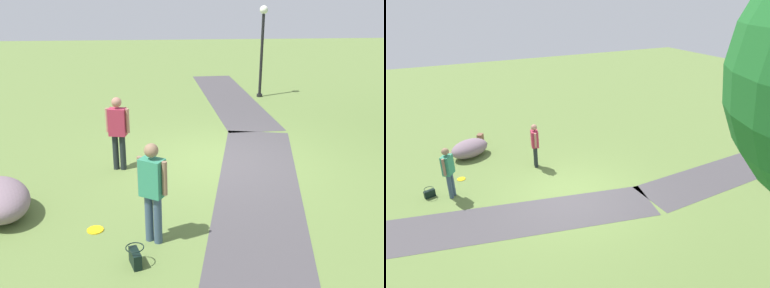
% 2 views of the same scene
% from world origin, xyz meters
% --- Properties ---
extents(ground_plane, '(48.00, 48.00, 0.00)m').
position_xyz_m(ground_plane, '(0.00, 0.00, 0.00)').
color(ground_plane, olive).
extents(footpath_segment_near, '(8.07, 2.01, 0.01)m').
position_xyz_m(footpath_segment_near, '(-6.00, 1.14, 0.00)').
color(footpath_segment_near, '#464346').
rests_on(footpath_segment_near, ground).
extents(footpath_segment_mid, '(8.16, 3.26, 0.01)m').
position_xyz_m(footpath_segment_mid, '(1.90, 0.50, 0.00)').
color(footpath_segment_mid, '#464346').
rests_on(footpath_segment_mid, ground).
extents(lawn_boulder, '(1.76, 1.55, 0.65)m').
position_xyz_m(lawn_boulder, '(2.34, -4.17, 0.33)').
color(lawn_boulder, slate).
rests_on(lawn_boulder, ground).
extents(woman_with_handbag, '(0.39, 0.45, 1.64)m').
position_xyz_m(woman_with_handbag, '(3.34, -1.50, 0.95)').
color(woman_with_handbag, '#394E65').
rests_on(woman_with_handbag, ground).
extents(man_near_boulder, '(0.31, 0.51, 1.62)m').
position_xyz_m(man_near_boulder, '(0.34, -2.26, 0.93)').
color(man_near_boulder, black).
rests_on(man_near_boulder, ground).
extents(handbag_on_grass, '(0.34, 0.34, 0.31)m').
position_xyz_m(handbag_on_grass, '(3.98, -1.76, 0.14)').
color(handbag_on_grass, black).
rests_on(handbag_on_grass, ground).
extents(backpack_by_boulder, '(0.34, 0.34, 0.40)m').
position_xyz_m(backpack_by_boulder, '(1.74, -5.27, 0.19)').
color(backpack_by_boulder, brown).
rests_on(backpack_by_boulder, ground).
extents(frisbee_on_grass, '(0.27, 0.27, 0.02)m').
position_xyz_m(frisbee_on_grass, '(2.95, -2.47, 0.01)').
color(frisbee_on_grass, yellow).
rests_on(frisbee_on_grass, ground).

